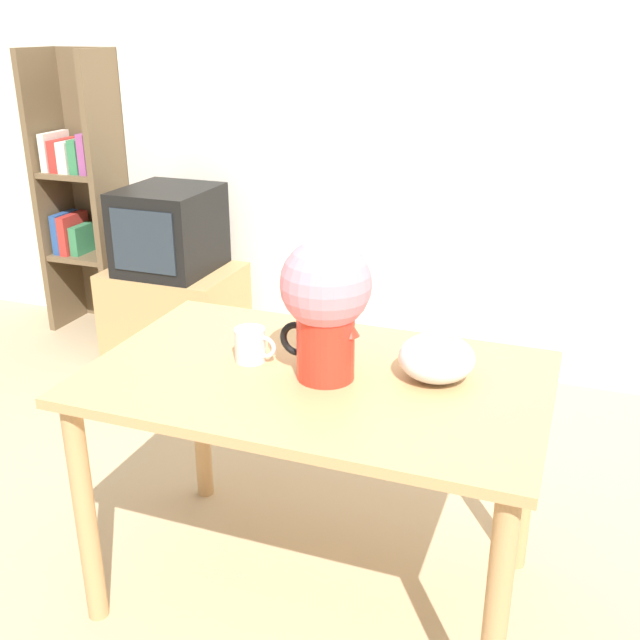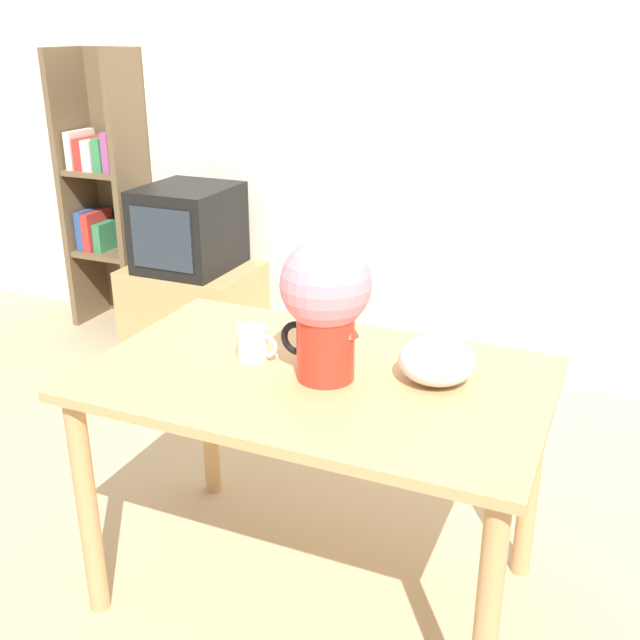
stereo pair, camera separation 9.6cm
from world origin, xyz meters
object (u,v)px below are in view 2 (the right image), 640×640
(white_bowl, at_px, (437,360))
(coffee_mug, at_px, (253,344))
(flower_vase, at_px, (326,300))
(tv_set, at_px, (189,228))

(white_bowl, bearing_deg, coffee_mug, -172.57)
(coffee_mug, bearing_deg, white_bowl, 7.43)
(coffee_mug, bearing_deg, flower_vase, -6.74)
(white_bowl, distance_m, tv_set, 2.11)
(white_bowl, xyz_separation_m, tv_set, (-1.64, 1.32, -0.12))
(coffee_mug, xyz_separation_m, white_bowl, (0.53, 0.07, 0.01))
(coffee_mug, height_order, tv_set, tv_set)
(coffee_mug, relative_size, white_bowl, 0.60)
(white_bowl, height_order, tv_set, tv_set)
(flower_vase, relative_size, white_bowl, 1.89)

